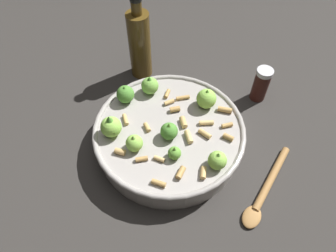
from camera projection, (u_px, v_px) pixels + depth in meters
The scene contains 5 objects.
ground_plane at pixel (168, 144), 0.74m from camera, with size 2.40×2.40×0.00m, color #2D2B28.
cooking_pan at pixel (167, 134), 0.71m from camera, with size 0.34×0.34×0.12m.
pepper_shaker at pixel (260, 84), 0.79m from camera, with size 0.04×0.04×0.10m.
olive_oil_bottle at pixel (139, 44), 0.81m from camera, with size 0.06×0.06×0.24m.
wooden_spoon at pixel (264, 190), 0.66m from camera, with size 0.14×0.20×0.02m.
Camera 1 is at (-0.00, 0.41, 0.61)m, focal length 33.15 mm.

